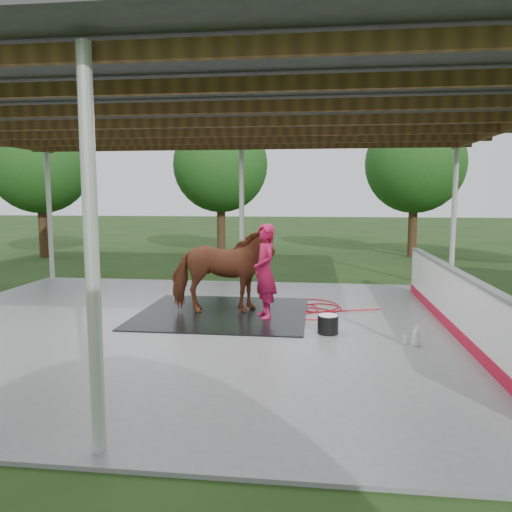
# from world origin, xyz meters

# --- Properties ---
(ground) EXTENTS (100.00, 100.00, 0.00)m
(ground) POSITION_xyz_m (0.00, 0.00, 0.00)
(ground) COLOR #1E3814
(concrete_slab) EXTENTS (12.00, 10.00, 0.05)m
(concrete_slab) POSITION_xyz_m (0.00, 0.00, 0.03)
(concrete_slab) COLOR slate
(concrete_slab) RESTS_ON ground
(pavilion_structure) EXTENTS (12.60, 10.60, 4.05)m
(pavilion_structure) POSITION_xyz_m (0.00, -0.00, 3.97)
(pavilion_structure) COLOR beige
(pavilion_structure) RESTS_ON ground
(dasher_board) EXTENTS (0.16, 8.00, 1.15)m
(dasher_board) POSITION_xyz_m (4.60, 0.00, 0.59)
(dasher_board) COLOR #B10E28
(dasher_board) RESTS_ON concrete_slab
(tree_belt) EXTENTS (28.00, 28.00, 5.80)m
(tree_belt) POSITION_xyz_m (0.30, 0.90, 3.79)
(tree_belt) COLOR #382314
(tree_belt) RESTS_ON ground
(rubber_mat) EXTENTS (3.50, 3.28, 0.03)m
(rubber_mat) POSITION_xyz_m (0.14, 1.05, 0.06)
(rubber_mat) COLOR black
(rubber_mat) RESTS_ON concrete_slab
(horse) EXTENTS (2.27, 1.36, 1.80)m
(horse) POSITION_xyz_m (0.14, 1.05, 0.98)
(horse) COLOR brown
(horse) RESTS_ON rubber_mat
(handler) EXTENTS (0.70, 0.82, 1.92)m
(handler) POSITION_xyz_m (1.06, 0.79, 1.01)
(handler) COLOR #B21341
(handler) RESTS_ON concrete_slab
(wash_bucket) EXTENTS (0.37, 0.37, 0.34)m
(wash_bucket) POSITION_xyz_m (2.31, -0.24, 0.23)
(wash_bucket) COLOR black
(wash_bucket) RESTS_ON concrete_slab
(soap_bottle_a) EXTENTS (0.17, 0.17, 0.34)m
(soap_bottle_a) POSITION_xyz_m (3.75, -0.81, 0.22)
(soap_bottle_a) COLOR silver
(soap_bottle_a) RESTS_ON concrete_slab
(soap_bottle_b) EXTENTS (0.11, 0.11, 0.19)m
(soap_bottle_b) POSITION_xyz_m (3.59, -0.69, 0.15)
(soap_bottle_b) COLOR #338CD8
(soap_bottle_b) RESTS_ON concrete_slab
(hose_coil) EXTENTS (2.65, 2.01, 0.02)m
(hose_coil) POSITION_xyz_m (1.85, 1.69, 0.06)
(hose_coil) COLOR red
(hose_coil) RESTS_ON concrete_slab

